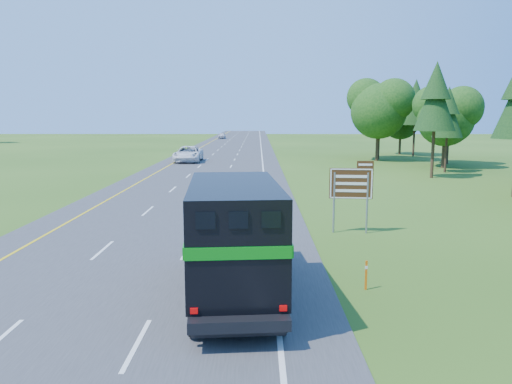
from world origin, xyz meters
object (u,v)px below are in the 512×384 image
exit_sign (352,186)px  horse_truck (233,235)px  far_car (222,136)px  white_suv (188,154)px

exit_sign → horse_truck: bearing=-115.9°
far_car → white_suv: bearing=-89.0°
horse_truck → far_car: bearing=89.5°
horse_truck → white_suv: horse_truck is taller
horse_truck → far_car: 110.82m
white_suv → exit_sign: size_ratio=1.94×
horse_truck → white_suv: (-8.02, 47.27, -1.04)m
horse_truck → exit_sign: bearing=53.8°
horse_truck → white_suv: 47.96m
exit_sign → white_suv: bearing=114.8°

